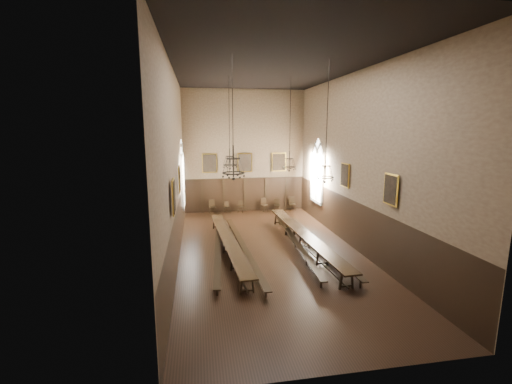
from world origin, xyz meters
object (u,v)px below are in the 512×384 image
object	(u,v)px
bench_right_inner	(295,243)
bench_right_outer	(319,245)
chair_2	(227,210)
chandelier_front_left	(233,166)
table_left	(228,246)
table_right	(304,241)
chair_5	(264,207)
chair_7	(292,206)
chandelier_back_right	(289,160)
chair_3	(240,209)
chandelier_front_right	(325,168)
bench_left_outer	(218,249)
chair_1	(213,209)
chair_6	(277,207)
chandelier_back_left	(230,158)
bench_left_inner	(243,248)

from	to	relation	value
bench_right_inner	bench_right_outer	bearing A→B (deg)	-18.57
chair_2	chandelier_front_left	xyz separation A→B (m)	(-0.65, -10.99, 4.44)
table_left	table_right	world-z (taller)	table_right
chair_5	chair_7	distance (m)	2.18
chair_5	bench_right_inner	bearing A→B (deg)	-106.30
chandelier_back_right	chandelier_front_left	xyz separation A→B (m)	(-3.78, -5.25, 0.30)
bench_right_inner	chair_2	xyz separation A→B (m)	(-2.83, 8.25, -0.02)
chair_3	table_right	bearing A→B (deg)	-59.41
table_right	chandelier_back_right	xyz separation A→B (m)	(-0.16, 2.59, 3.99)
chandelier_front_left	chandelier_front_right	distance (m)	4.05
bench_left_outer	chair_7	bearing A→B (deg)	53.88
chair_1	chair_5	xyz separation A→B (m)	(3.91, 0.05, -0.01)
chair_6	chair_7	distance (m)	1.22
chair_1	chair_2	world-z (taller)	chair_1
chandelier_back_right	chair_5	bearing A→B (deg)	93.07
chair_7	chair_2	bearing A→B (deg)	178.71
chandelier_back_right	chandelier_front_right	size ratio (longest dim) A/B	1.02
bench_right_outer	chair_3	xyz separation A→B (m)	(-3.04, 8.65, -0.02)
table_left	bench_left_outer	bearing A→B (deg)	-167.49
chair_7	table_right	bearing A→B (deg)	-103.30
chandelier_back_left	bench_right_outer	bearing A→B (deg)	-35.96
bench_right_outer	chair_2	size ratio (longest dim) A/B	11.12
bench_right_outer	chair_3	world-z (taller)	chair_3
table_right	chair_1	bearing A→B (deg)	117.68
bench_left_inner	chair_5	size ratio (longest dim) A/B	10.09
table_left	bench_right_inner	bearing A→B (deg)	1.51
table_left	bench_right_inner	world-z (taller)	table_left
chair_2	chair_6	world-z (taller)	chair_6
table_right	chandelier_back_left	xyz separation A→B (m)	(-3.57, 2.80, 4.13)
bench_right_outer	chandelier_front_right	xyz separation A→B (m)	(-0.63, -2.05, 4.20)
bench_left_outer	chair_3	world-z (taller)	chair_3
chair_1	chandelier_back_left	distance (m)	7.03
bench_right_outer	chair_2	world-z (taller)	chair_2
chair_3	chair_5	xyz separation A→B (m)	(1.84, 0.07, 0.04)
chandelier_back_right	table_right	bearing A→B (deg)	-86.38
chair_3	chair_5	world-z (taller)	chair_5
bench_left_inner	chair_2	bearing A→B (deg)	90.25
bench_right_outer	chair_3	distance (m)	9.17
bench_right_inner	bench_right_outer	xyz separation A→B (m)	(1.19, -0.40, -0.01)
chair_5	chandelier_front_left	size ratio (longest dim) A/B	0.21
table_left	table_right	xyz separation A→B (m)	(3.96, 0.01, 0.03)
bench_right_inner	bench_right_outer	world-z (taller)	bench_right_inner
bench_left_outer	chandelier_front_left	bearing A→B (deg)	-77.55
chair_6	chandelier_front_right	bearing A→B (deg)	-81.46
bench_left_inner	chandelier_back_left	world-z (taller)	chandelier_back_left
chair_1	chair_3	bearing A→B (deg)	-14.10
chair_2	chair_7	xyz separation A→B (m)	(5.00, 0.04, 0.05)
chandelier_front_left	chandelier_back_right	bearing A→B (deg)	54.24
table_right	chair_1	size ratio (longest dim) A/B	10.30
chair_5	chair_6	size ratio (longest dim) A/B	1.08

